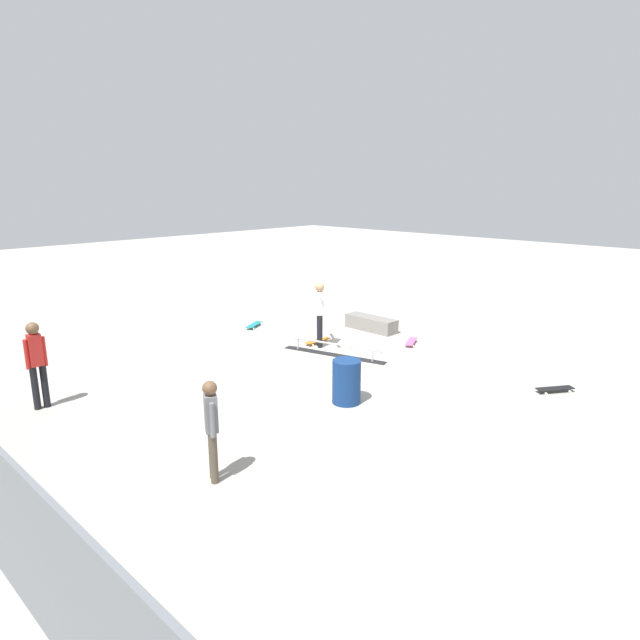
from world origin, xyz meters
TOP-DOWN VIEW (x-y plane):
  - ground_plane at (0.00, 0.00)m, footprint 60.00×60.00m
  - grind_rail at (-0.16, 0.09)m, footprint 2.77×0.93m
  - skate_ledge at (0.66, -2.42)m, footprint 1.61×0.53m
  - skater_main at (0.61, -0.20)m, footprint 1.14×0.90m
  - skateboard_main at (0.84, -0.37)m, footprint 0.29×0.81m
  - bystander_grey_shirt at (-2.87, 5.65)m, footprint 0.33×0.25m
  - bystander_red_shirt at (1.67, 6.38)m, footprint 0.23×0.39m
  - loose_skateboard_teal at (3.41, -0.28)m, footprint 0.52×0.81m
  - loose_skateboard_black at (-5.12, -1.23)m, footprint 0.62×0.77m
  - loose_skateboard_pink at (-1.01, -2.05)m, footprint 0.51×0.81m
  - trash_bin at (-2.36, 2.15)m, footprint 0.56×0.56m

SIDE VIEW (x-z plane):
  - ground_plane at x=0.00m, z-range 0.00..0.00m
  - skateboard_main at x=0.84m, z-range 0.03..0.12m
  - loose_skateboard_teal at x=3.41m, z-range 0.03..0.12m
  - loose_skateboard_black at x=-5.12m, z-range 0.03..0.12m
  - loose_skateboard_pink at x=-1.01m, z-range 0.03..0.12m
  - grind_rail at x=-0.16m, z-range -0.02..0.29m
  - skate_ledge at x=0.66m, z-range 0.00..0.40m
  - trash_bin at x=-2.36m, z-range 0.00..0.87m
  - bystander_grey_shirt at x=-2.87m, z-range 0.10..1.62m
  - bystander_red_shirt at x=1.67m, z-range 0.11..1.81m
  - skater_main at x=0.61m, z-range 0.14..1.84m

